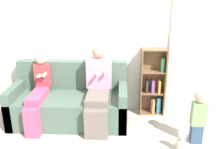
% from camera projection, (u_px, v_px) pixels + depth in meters
% --- Properties ---
extents(ground_plane, '(14.00, 14.00, 0.00)m').
position_uv_depth(ground_plane, '(90.00, 138.00, 3.55)').
color(ground_plane, '#BCB2A8').
extents(back_wall, '(10.00, 0.06, 2.55)m').
position_uv_depth(back_wall, '(95.00, 41.00, 4.05)').
color(back_wall, silver).
rests_on(back_wall, ground_plane).
extents(curtain_panel, '(0.80, 0.04, 2.22)m').
position_uv_depth(curtain_panel, '(193.00, 52.00, 4.00)').
color(curtain_panel, silver).
rests_on(curtain_panel, ground_plane).
extents(couch, '(1.87, 0.84, 0.96)m').
position_uv_depth(couch, '(70.00, 103.00, 3.95)').
color(couch, '#4C6656').
rests_on(couch, ground_plane).
extents(adult_seated, '(0.41, 0.79, 1.28)m').
position_uv_depth(adult_seated, '(98.00, 86.00, 3.72)').
color(adult_seated, '#70665B').
rests_on(adult_seated, ground_plane).
extents(child_seated, '(0.25, 0.81, 1.13)m').
position_uv_depth(child_seated, '(38.00, 91.00, 3.74)').
color(child_seated, '#DB4C75').
rests_on(child_seated, ground_plane).
extents(toddler_standing, '(0.20, 0.18, 0.80)m').
position_uv_depth(toddler_standing, '(199.00, 115.00, 3.30)').
color(toddler_standing, '#335170').
rests_on(toddler_standing, ground_plane).
extents(bookshelf, '(0.42, 0.24, 1.18)m').
position_uv_depth(bookshelf, '(153.00, 85.00, 4.13)').
color(bookshelf, brown).
rests_on(bookshelf, ground_plane).
extents(teddy_bear, '(0.15, 0.13, 0.31)m').
position_uv_depth(teddy_bear, '(181.00, 142.00, 3.21)').
color(teddy_bear, beige).
rests_on(teddy_bear, ground_plane).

